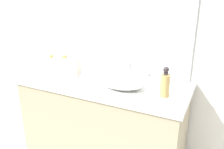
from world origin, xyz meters
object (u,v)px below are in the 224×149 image
object	(u,v)px
sink_basin	(122,80)
tissue_box	(73,67)
lotion_bottle	(52,62)
soap_dispenser	(165,84)
perfume_bottle	(65,63)

from	to	relation	value
sink_basin	tissue_box	size ratio (longest dim) A/B	2.21
lotion_bottle	tissue_box	size ratio (longest dim) A/B	0.76
sink_basin	soap_dispenser	distance (m)	0.35
lotion_bottle	perfume_bottle	xyz separation A→B (m)	(0.11, 0.05, 0.00)
lotion_bottle	perfume_bottle	distance (m)	0.12
sink_basin	lotion_bottle	xyz separation A→B (m)	(-0.77, 0.12, 0.00)
perfume_bottle	tissue_box	distance (m)	0.19
sink_basin	perfume_bottle	world-z (taller)	perfume_bottle
sink_basin	lotion_bottle	size ratio (longest dim) A/B	2.92
soap_dispenser	tissue_box	size ratio (longest dim) A/B	1.31
lotion_bottle	tissue_box	bearing A→B (deg)	-10.67
sink_basin	perfume_bottle	distance (m)	0.68
sink_basin	lotion_bottle	bearing A→B (deg)	171.27
soap_dispenser	lotion_bottle	world-z (taller)	soap_dispenser
perfume_bottle	sink_basin	bearing A→B (deg)	-14.33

